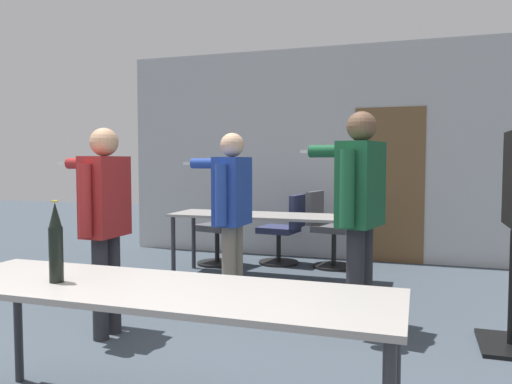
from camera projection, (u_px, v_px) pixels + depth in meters
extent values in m
cube|color=#B2B5B7|center=(308.00, 153.00, 6.95)|extent=(5.36, 0.10, 2.90)
cube|color=brown|center=(389.00, 185.00, 6.59)|extent=(0.90, 0.02, 2.05)
cube|color=gray|center=(156.00, 290.00, 2.40)|extent=(2.33, 0.68, 0.03)
cylinder|color=#2D2D33|center=(18.00, 324.00, 3.03)|extent=(0.05, 0.05, 0.71)
cylinder|color=#2D2D33|center=(395.00, 371.00, 2.34)|extent=(0.05, 0.05, 0.71)
cube|color=gray|center=(270.00, 216.00, 5.63)|extent=(2.28, 0.66, 0.03)
cylinder|color=#2D2D33|center=(173.00, 247.00, 5.73)|extent=(0.05, 0.05, 0.71)
cylinder|color=#2D2D33|center=(364.00, 259.00, 5.06)|extent=(0.05, 0.05, 0.71)
cylinder|color=#2D2D33|center=(194.00, 240.00, 6.24)|extent=(0.05, 0.05, 0.71)
cylinder|color=#2D2D33|center=(369.00, 250.00, 5.57)|extent=(0.05, 0.05, 0.71)
cube|color=black|center=(511.00, 346.00, 3.59)|extent=(0.44, 0.56, 0.03)
cylinder|color=#28282D|center=(355.00, 282.00, 3.83)|extent=(0.14, 0.14, 0.84)
cylinder|color=#28282D|center=(364.00, 277.00, 3.99)|extent=(0.14, 0.14, 0.84)
cube|color=#195633|center=(361.00, 184.00, 3.86)|extent=(0.35, 0.50, 0.66)
sphere|color=brown|center=(362.00, 126.00, 3.83)|extent=(0.23, 0.23, 0.23)
cylinder|color=#195633|center=(347.00, 188.00, 3.62)|extent=(0.11, 0.11, 0.57)
cylinder|color=#195633|center=(341.00, 151.00, 4.23)|extent=(0.58, 0.24, 0.11)
cube|color=white|center=(307.00, 151.00, 4.40)|extent=(0.13, 0.06, 0.03)
cylinder|color=slate|center=(229.00, 269.00, 4.41)|extent=(0.13, 0.13, 0.77)
cylinder|color=slate|center=(236.00, 265.00, 4.58)|extent=(0.13, 0.13, 0.77)
cube|color=#23429E|center=(232.00, 191.00, 4.45)|extent=(0.24, 0.42, 0.61)
sphere|color=#DBAD89|center=(232.00, 145.00, 4.43)|extent=(0.21, 0.21, 0.21)
cylinder|color=#23429E|center=(221.00, 195.00, 4.21)|extent=(0.10, 0.10, 0.53)
cylinder|color=#23429E|center=(217.00, 163.00, 4.76)|extent=(0.53, 0.11, 0.10)
cube|color=white|center=(189.00, 163.00, 4.86)|extent=(0.12, 0.04, 0.03)
cylinder|color=#28282D|center=(100.00, 289.00, 3.74)|extent=(0.12, 0.12, 0.77)
cylinder|color=#28282D|center=(113.00, 284.00, 3.89)|extent=(0.12, 0.12, 0.77)
cube|color=maroon|center=(105.00, 196.00, 3.77)|extent=(0.22, 0.39, 0.61)
sphere|color=tan|center=(104.00, 142.00, 3.75)|extent=(0.21, 0.21, 0.21)
cylinder|color=maroon|center=(85.00, 201.00, 3.55)|extent=(0.09, 0.09, 0.53)
cylinder|color=maroon|center=(95.00, 163.00, 4.07)|extent=(0.53, 0.10, 0.09)
cube|color=white|center=(65.00, 163.00, 4.16)|extent=(0.12, 0.04, 0.03)
cylinder|color=black|center=(279.00, 262.00, 6.55)|extent=(0.52, 0.52, 0.03)
cylinder|color=black|center=(279.00, 247.00, 6.53)|extent=(0.06, 0.06, 0.38)
cube|color=navy|center=(279.00, 229.00, 6.52)|extent=(0.52, 0.52, 0.08)
cube|color=navy|center=(297.00, 211.00, 6.39)|extent=(0.12, 0.44, 0.42)
cylinder|color=black|center=(217.00, 263.00, 6.50)|extent=(0.52, 0.52, 0.03)
cylinder|color=black|center=(217.00, 246.00, 6.49)|extent=(0.06, 0.06, 0.42)
cube|color=#4C4C51|center=(217.00, 227.00, 6.47)|extent=(0.57, 0.57, 0.08)
cube|color=#4C4C51|center=(233.00, 209.00, 6.31)|extent=(0.17, 0.44, 0.42)
cylinder|color=black|center=(334.00, 266.00, 6.31)|extent=(0.52, 0.52, 0.03)
cylinder|color=black|center=(334.00, 248.00, 6.29)|extent=(0.06, 0.06, 0.43)
cube|color=#4C4C51|center=(334.00, 228.00, 6.28)|extent=(0.55, 0.55, 0.08)
cube|color=#4C4C51|center=(315.00, 208.00, 6.39)|extent=(0.15, 0.44, 0.42)
cylinder|color=black|center=(56.00, 255.00, 2.48)|extent=(0.07, 0.07, 0.28)
cone|color=black|center=(55.00, 215.00, 2.47)|extent=(0.06, 0.06, 0.12)
cylinder|color=gold|center=(55.00, 201.00, 2.46)|extent=(0.03, 0.03, 0.01)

